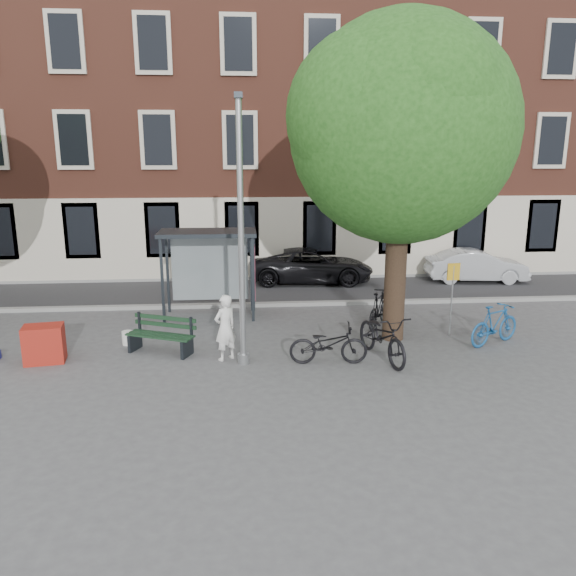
{
  "coord_description": "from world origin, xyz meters",
  "views": [
    {
      "loc": [
        0.05,
        -12.56,
        4.88
      ],
      "look_at": [
        1.2,
        1.71,
        1.4
      ],
      "focal_mm": 35.0,
      "sensor_mm": 36.0,
      "label": 1
    }
  ],
  "objects_px": {
    "bike_c": "(382,336)",
    "car_silver": "(476,266)",
    "lamppost": "(241,247)",
    "painter": "(225,328)",
    "bike_a": "(328,344)",
    "bike_b": "(495,325)",
    "bus_shelter": "(222,254)",
    "car_dark": "(311,265)",
    "bench": "(161,337)",
    "notice_sign": "(453,283)",
    "red_stand": "(44,344)",
    "bike_d": "(379,309)"
  },
  "relations": [
    {
      "from": "lamppost",
      "to": "bike_a",
      "type": "relative_size",
      "value": 3.33
    },
    {
      "from": "bike_c",
      "to": "car_silver",
      "type": "relative_size",
      "value": 0.59
    },
    {
      "from": "painter",
      "to": "notice_sign",
      "type": "bearing_deg",
      "value": 155.31
    },
    {
      "from": "lamppost",
      "to": "painter",
      "type": "bearing_deg",
      "value": 146.21
    },
    {
      "from": "bench",
      "to": "bike_c",
      "type": "relative_size",
      "value": 0.8
    },
    {
      "from": "lamppost",
      "to": "bus_shelter",
      "type": "xyz_separation_m",
      "value": [
        -0.61,
        4.11,
        -0.87
      ]
    },
    {
      "from": "lamppost",
      "to": "car_dark",
      "type": "bearing_deg",
      "value": 72.56
    },
    {
      "from": "painter",
      "to": "bike_b",
      "type": "distance_m",
      "value": 6.95
    },
    {
      "from": "car_dark",
      "to": "red_stand",
      "type": "xyz_separation_m",
      "value": [
        -7.35,
        -7.93,
        -0.2
      ]
    },
    {
      "from": "bike_b",
      "to": "bike_c",
      "type": "xyz_separation_m",
      "value": [
        -3.17,
        -0.84,
        0.05
      ]
    },
    {
      "from": "bike_a",
      "to": "car_dark",
      "type": "distance_m",
      "value": 8.6
    },
    {
      "from": "red_stand",
      "to": "notice_sign",
      "type": "bearing_deg",
      "value": 6.18
    },
    {
      "from": "painter",
      "to": "bike_b",
      "type": "xyz_separation_m",
      "value": [
        6.92,
        0.55,
        -0.27
      ]
    },
    {
      "from": "painter",
      "to": "car_dark",
      "type": "relative_size",
      "value": 0.35
    },
    {
      "from": "bike_a",
      "to": "red_stand",
      "type": "relative_size",
      "value": 2.04
    },
    {
      "from": "bike_c",
      "to": "red_stand",
      "type": "bearing_deg",
      "value": 162.13
    },
    {
      "from": "painter",
      "to": "bike_b",
      "type": "bearing_deg",
      "value": 147.68
    },
    {
      "from": "bike_c",
      "to": "car_dark",
      "type": "distance_m",
      "value": 8.44
    },
    {
      "from": "bike_a",
      "to": "car_silver",
      "type": "distance_m",
      "value": 10.71
    },
    {
      "from": "bench",
      "to": "bike_a",
      "type": "relative_size",
      "value": 0.98
    },
    {
      "from": "car_silver",
      "to": "notice_sign",
      "type": "distance_m",
      "value": 7.26
    },
    {
      "from": "bike_a",
      "to": "notice_sign",
      "type": "distance_m",
      "value": 4.12
    },
    {
      "from": "painter",
      "to": "car_dark",
      "type": "bearing_deg",
      "value": -147.53
    },
    {
      "from": "lamppost",
      "to": "painter",
      "type": "relative_size",
      "value": 3.79
    },
    {
      "from": "red_stand",
      "to": "notice_sign",
      "type": "relative_size",
      "value": 0.45
    },
    {
      "from": "painter",
      "to": "bench",
      "type": "height_order",
      "value": "painter"
    },
    {
      "from": "bike_c",
      "to": "car_silver",
      "type": "height_order",
      "value": "car_silver"
    },
    {
      "from": "bike_a",
      "to": "bike_b",
      "type": "height_order",
      "value": "bike_b"
    },
    {
      "from": "car_dark",
      "to": "notice_sign",
      "type": "bearing_deg",
      "value": -152.35
    },
    {
      "from": "painter",
      "to": "car_silver",
      "type": "bearing_deg",
      "value": -177.67
    },
    {
      "from": "car_silver",
      "to": "bike_b",
      "type": "bearing_deg",
      "value": 166.32
    },
    {
      "from": "painter",
      "to": "bike_a",
      "type": "relative_size",
      "value": 0.88
    },
    {
      "from": "lamppost",
      "to": "notice_sign",
      "type": "relative_size",
      "value": 3.03
    },
    {
      "from": "notice_sign",
      "to": "red_stand",
      "type": "bearing_deg",
      "value": -178.83
    },
    {
      "from": "bench",
      "to": "car_dark",
      "type": "height_order",
      "value": "car_dark"
    },
    {
      "from": "car_silver",
      "to": "painter",
      "type": "bearing_deg",
      "value": 134.7
    },
    {
      "from": "lamppost",
      "to": "red_stand",
      "type": "relative_size",
      "value": 6.79
    },
    {
      "from": "bike_c",
      "to": "bus_shelter",
      "type": "bearing_deg",
      "value": 119.23
    },
    {
      "from": "bike_c",
      "to": "red_stand",
      "type": "xyz_separation_m",
      "value": [
        -8.04,
        0.47,
        -0.14
      ]
    },
    {
      "from": "bench",
      "to": "bike_c",
      "type": "xyz_separation_m",
      "value": [
        5.36,
        -0.92,
        0.18
      ]
    },
    {
      "from": "bus_shelter",
      "to": "car_dark",
      "type": "distance_m",
      "value": 5.53
    },
    {
      "from": "bike_a",
      "to": "car_silver",
      "type": "relative_size",
      "value": 0.49
    },
    {
      "from": "lamppost",
      "to": "car_silver",
      "type": "bearing_deg",
      "value": 41.53
    },
    {
      "from": "bike_a",
      "to": "bike_b",
      "type": "xyz_separation_m",
      "value": [
        4.5,
        1.01,
        0.05
      ]
    },
    {
      "from": "lamppost",
      "to": "bike_c",
      "type": "distance_m",
      "value": 3.99
    },
    {
      "from": "red_stand",
      "to": "bike_d",
      "type": "bearing_deg",
      "value": 13.81
    },
    {
      "from": "bench",
      "to": "bike_a",
      "type": "height_order",
      "value": "bike_a"
    },
    {
      "from": "bike_a",
      "to": "bike_b",
      "type": "relative_size",
      "value": 1.03
    },
    {
      "from": "bike_b",
      "to": "bike_a",
      "type": "bearing_deg",
      "value": 74.79
    },
    {
      "from": "bike_d",
      "to": "red_stand",
      "type": "relative_size",
      "value": 1.97
    }
  ]
}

